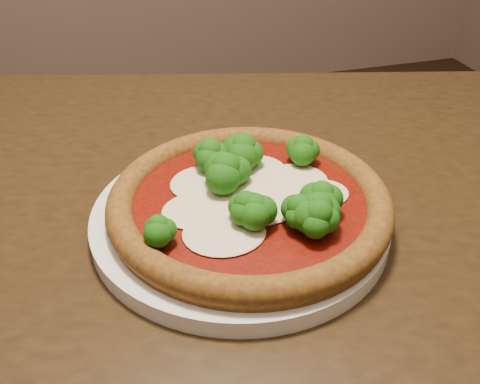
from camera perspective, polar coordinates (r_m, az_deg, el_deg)
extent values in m
cube|color=black|center=(0.59, -3.09, -2.80)|extent=(1.46, 1.05, 0.04)
cylinder|color=silver|center=(0.54, 0.00, -2.69)|extent=(0.30, 0.30, 0.02)
cylinder|color=brown|center=(0.54, 1.00, -1.46)|extent=(0.28, 0.28, 0.01)
torus|color=brown|center=(0.53, 1.01, -0.85)|extent=(0.28, 0.28, 0.03)
cylinder|color=#670D04|center=(0.53, 1.01, -0.81)|extent=(0.23, 0.23, 0.00)
ellipsoid|color=beige|center=(0.54, 8.72, -0.09)|extent=(0.06, 0.05, 0.00)
ellipsoid|color=beige|center=(0.51, -4.70, -1.95)|extent=(0.07, 0.06, 0.01)
ellipsoid|color=beige|center=(0.48, -1.70, -4.31)|extent=(0.08, 0.07, 0.01)
ellipsoid|color=beige|center=(0.57, 1.44, 2.33)|extent=(0.07, 0.06, 0.01)
ellipsoid|color=beige|center=(0.53, 1.50, -0.55)|extent=(0.11, 0.10, 0.01)
ellipsoid|color=beige|center=(0.56, 5.70, 1.21)|extent=(0.07, 0.07, 0.01)
ellipsoid|color=beige|center=(0.55, -3.49, 1.01)|extent=(0.08, 0.07, 0.01)
ellipsoid|color=beige|center=(0.59, -1.33, 3.39)|extent=(0.05, 0.05, 0.00)
ellipsoid|color=#1F7112|center=(0.58, 6.73, 4.76)|extent=(0.04, 0.04, 0.03)
ellipsoid|color=#1F7112|center=(0.56, -3.17, 4.23)|extent=(0.04, 0.04, 0.04)
ellipsoid|color=#1F7112|center=(0.56, 0.36, 4.63)|extent=(0.05, 0.05, 0.04)
ellipsoid|color=#1F7112|center=(0.48, 6.34, -1.78)|extent=(0.04, 0.04, 0.03)
ellipsoid|color=#1F7112|center=(0.53, -1.55, 2.43)|extent=(0.05, 0.05, 0.04)
ellipsoid|color=#1F7112|center=(0.48, 8.66, -2.06)|extent=(0.04, 0.04, 0.03)
ellipsoid|color=#1F7112|center=(0.48, 1.67, -1.72)|extent=(0.04, 0.04, 0.03)
ellipsoid|color=#1F7112|center=(0.54, -0.96, 2.53)|extent=(0.04, 0.04, 0.04)
ellipsoid|color=#1F7112|center=(0.48, 0.63, -1.41)|extent=(0.04, 0.04, 0.03)
ellipsoid|color=#1F7112|center=(0.48, 8.31, -1.84)|extent=(0.05, 0.05, 0.04)
ellipsoid|color=#1F7112|center=(0.50, 8.70, -0.43)|extent=(0.04, 0.04, 0.04)
ellipsoid|color=#1F7112|center=(0.47, 8.32, -2.49)|extent=(0.05, 0.05, 0.04)
ellipsoid|color=#1F7112|center=(0.47, -8.69, -3.74)|extent=(0.03, 0.03, 0.03)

